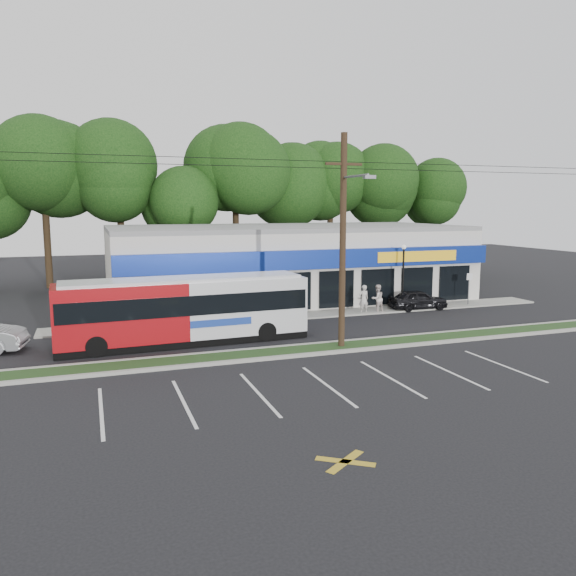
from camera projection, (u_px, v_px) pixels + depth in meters
The scene contains 14 objects.
ground at pixel (289, 359), 24.82m from camera, with size 120.00×120.00×0.00m, color black.
grass_strip at pixel (282, 352), 25.74m from camera, with size 40.00×1.60×0.12m, color #213E19.
curb_south at pixel (288, 357), 24.94m from camera, with size 40.00×0.25×0.14m, color #9E9E93.
curb_north at pixel (276, 348), 26.53m from camera, with size 40.00×0.25×0.14m, color #9E9E93.
sidewalk at pixel (316, 314), 34.86m from camera, with size 32.00×2.20×0.10m, color #9E9E93.
strip_mall at pixel (287, 262), 41.09m from camera, with size 25.00×12.55×5.30m.
utility_pole at pixel (340, 234), 25.84m from camera, with size 50.00×2.77×10.00m.
lamp_post at pixel (403, 269), 36.28m from camera, with size 0.30×0.30×4.25m.
sign_post at pixel (469, 283), 37.89m from camera, with size 0.45×0.10×2.23m.
tree_line at pixel (232, 186), 49.17m from camera, with size 46.76×6.76×11.83m.
metrobus at pixel (185, 309), 27.49m from camera, with size 12.21×3.02×3.26m.
car_dark at pixel (418, 300), 36.62m from camera, with size 1.56×3.88×1.32m, color black.
pedestrian_a at pixel (364, 299), 35.27m from camera, with size 0.66×0.43×1.81m, color beige.
pedestrian_b at pixel (377, 299), 35.60m from camera, with size 0.87×0.67×1.78m, color silver.
Camera 1 is at (-8.12, -22.69, 6.69)m, focal length 35.00 mm.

